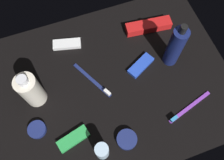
{
  "coord_description": "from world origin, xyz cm",
  "views": [
    {
      "loc": [
        10.92,
        30.41,
        79.01
      ],
      "look_at": [
        0.0,
        0.0,
        3.0
      ],
      "focal_mm": 38.65,
      "sensor_mm": 36.0,
      "label": 1
    }
  ],
  "objects_px": {
    "cream_tin_left": "(127,139)",
    "snack_bar_white": "(67,44)",
    "toothpaste_box_red": "(148,26)",
    "cream_tin_right": "(37,130)",
    "lotion_bottle": "(175,47)",
    "snack_bar_green": "(73,139)",
    "deodorant_stick": "(102,151)",
    "toothbrush_navy": "(94,82)",
    "toothbrush_purple": "(188,109)",
    "snack_bar_blue": "(141,65)",
    "bodywash_bottle": "(31,90)"
  },
  "relations": [
    {
      "from": "bodywash_bottle",
      "to": "toothbrush_purple",
      "type": "xyz_separation_m",
      "value": [
        -0.47,
        0.21,
        -0.07
      ]
    },
    {
      "from": "toothpaste_box_red",
      "to": "bodywash_bottle",
      "type": "bearing_deg",
      "value": 22.36
    },
    {
      "from": "snack_bar_green",
      "to": "cream_tin_left",
      "type": "height_order",
      "value": "cream_tin_left"
    },
    {
      "from": "deodorant_stick",
      "to": "snack_bar_green",
      "type": "relative_size",
      "value": 0.82
    },
    {
      "from": "toothbrush_navy",
      "to": "toothpaste_box_red",
      "type": "bearing_deg",
      "value": -151.49
    },
    {
      "from": "deodorant_stick",
      "to": "toothbrush_navy",
      "type": "distance_m",
      "value": 0.25
    },
    {
      "from": "cream_tin_left",
      "to": "lotion_bottle",
      "type": "bearing_deg",
      "value": -139.13
    },
    {
      "from": "toothpaste_box_red",
      "to": "lotion_bottle",
      "type": "bearing_deg",
      "value": 104.37
    },
    {
      "from": "lotion_bottle",
      "to": "toothpaste_box_red",
      "type": "bearing_deg",
      "value": -82.14
    },
    {
      "from": "toothbrush_navy",
      "to": "cream_tin_right",
      "type": "distance_m",
      "value": 0.25
    },
    {
      "from": "toothpaste_box_red",
      "to": "snack_bar_blue",
      "type": "distance_m",
      "value": 0.17
    },
    {
      "from": "toothbrush_purple",
      "to": "toothpaste_box_red",
      "type": "bearing_deg",
      "value": -90.38
    },
    {
      "from": "cream_tin_left",
      "to": "toothbrush_navy",
      "type": "bearing_deg",
      "value": -81.15
    },
    {
      "from": "toothbrush_navy",
      "to": "bodywash_bottle",
      "type": "bearing_deg",
      "value": -3.32
    },
    {
      "from": "lotion_bottle",
      "to": "toothpaste_box_red",
      "type": "distance_m",
      "value": 0.17
    },
    {
      "from": "toothpaste_box_red",
      "to": "snack_bar_green",
      "type": "height_order",
      "value": "toothpaste_box_red"
    },
    {
      "from": "toothbrush_navy",
      "to": "cream_tin_left",
      "type": "xyz_separation_m",
      "value": [
        -0.04,
        0.23,
        0.0
      ]
    },
    {
      "from": "deodorant_stick",
      "to": "toothbrush_purple",
      "type": "xyz_separation_m",
      "value": [
        -0.32,
        -0.04,
        -0.04
      ]
    },
    {
      "from": "lotion_bottle",
      "to": "snack_bar_white",
      "type": "height_order",
      "value": "lotion_bottle"
    },
    {
      "from": "toothbrush_navy",
      "to": "snack_bar_blue",
      "type": "xyz_separation_m",
      "value": [
        -0.18,
        -0.0,
        0.0
      ]
    },
    {
      "from": "cream_tin_left",
      "to": "deodorant_stick",
      "type": "bearing_deg",
      "value": 7.3
    },
    {
      "from": "snack_bar_white",
      "to": "cream_tin_right",
      "type": "height_order",
      "value": "cream_tin_right"
    },
    {
      "from": "toothpaste_box_red",
      "to": "cream_tin_left",
      "type": "height_order",
      "value": "toothpaste_box_red"
    },
    {
      "from": "cream_tin_right",
      "to": "lotion_bottle",
      "type": "bearing_deg",
      "value": -169.97
    },
    {
      "from": "toothbrush_navy",
      "to": "cream_tin_left",
      "type": "distance_m",
      "value": 0.23
    },
    {
      "from": "cream_tin_left",
      "to": "cream_tin_right",
      "type": "height_order",
      "value": "cream_tin_left"
    },
    {
      "from": "snack_bar_white",
      "to": "cream_tin_left",
      "type": "bearing_deg",
      "value": 115.72
    },
    {
      "from": "deodorant_stick",
      "to": "snack_bar_blue",
      "type": "xyz_separation_m",
      "value": [
        -0.23,
        -0.24,
        -0.04
      ]
    },
    {
      "from": "snack_bar_white",
      "to": "snack_bar_blue",
      "type": "relative_size",
      "value": 1.0
    },
    {
      "from": "bodywash_bottle",
      "to": "toothbrush_navy",
      "type": "relative_size",
      "value": 0.99
    },
    {
      "from": "toothbrush_navy",
      "to": "snack_bar_blue",
      "type": "relative_size",
      "value": 1.59
    },
    {
      "from": "cream_tin_left",
      "to": "snack_bar_white",
      "type": "bearing_deg",
      "value": -78.25
    },
    {
      "from": "deodorant_stick",
      "to": "snack_bar_white",
      "type": "xyz_separation_m",
      "value": [
        -0.0,
        -0.42,
        -0.04
      ]
    },
    {
      "from": "snack_bar_green",
      "to": "cream_tin_right",
      "type": "xyz_separation_m",
      "value": [
        0.1,
        -0.07,
        0.0
      ]
    },
    {
      "from": "toothbrush_purple",
      "to": "cream_tin_right",
      "type": "bearing_deg",
      "value": -11.63
    },
    {
      "from": "toothbrush_navy",
      "to": "toothpaste_box_red",
      "type": "relative_size",
      "value": 0.94
    },
    {
      "from": "toothbrush_navy",
      "to": "cream_tin_right",
      "type": "bearing_deg",
      "value": 23.53
    },
    {
      "from": "lotion_bottle",
      "to": "cream_tin_right",
      "type": "height_order",
      "value": "lotion_bottle"
    },
    {
      "from": "snack_bar_white",
      "to": "cream_tin_right",
      "type": "xyz_separation_m",
      "value": [
        0.18,
        0.28,
        0.0
      ]
    },
    {
      "from": "cream_tin_right",
      "to": "snack_bar_green",
      "type": "bearing_deg",
      "value": 146.47
    },
    {
      "from": "toothpaste_box_red",
      "to": "cream_tin_right",
      "type": "bearing_deg",
      "value": 32.79
    },
    {
      "from": "toothbrush_purple",
      "to": "snack_bar_blue",
      "type": "relative_size",
      "value": 1.7
    },
    {
      "from": "deodorant_stick",
      "to": "toothbrush_purple",
      "type": "height_order",
      "value": "deodorant_stick"
    },
    {
      "from": "lotion_bottle",
      "to": "cream_tin_left",
      "type": "bearing_deg",
      "value": 40.87
    },
    {
      "from": "toothpaste_box_red",
      "to": "cream_tin_right",
      "type": "distance_m",
      "value": 0.55
    },
    {
      "from": "bodywash_bottle",
      "to": "snack_bar_green",
      "type": "xyz_separation_m",
      "value": [
        -0.08,
        0.18,
        -0.07
      ]
    },
    {
      "from": "snack_bar_white",
      "to": "snack_bar_blue",
      "type": "height_order",
      "value": "same"
    },
    {
      "from": "deodorant_stick",
      "to": "toothpaste_box_red",
      "type": "height_order",
      "value": "deodorant_stick"
    },
    {
      "from": "toothpaste_box_red",
      "to": "cream_tin_left",
      "type": "bearing_deg",
      "value": 64.54
    },
    {
      "from": "bodywash_bottle",
      "to": "snack_bar_blue",
      "type": "bearing_deg",
      "value": 178.6
    }
  ]
}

